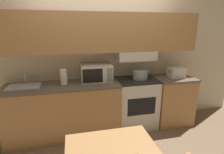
{
  "coord_description": "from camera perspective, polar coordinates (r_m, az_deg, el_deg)",
  "views": [
    {
      "loc": [
        -0.53,
        -3.05,
        1.8
      ],
      "look_at": [
        0.05,
        -0.54,
        1.06
      ],
      "focal_mm": 28.0,
      "sensor_mm": 36.0,
      "label": 1
    }
  ],
  "objects": [
    {
      "name": "paper_towel_roll",
      "position": [
        2.85,
        -15.5,
        -0.1
      ],
      "size": [
        0.12,
        0.12,
        0.26
      ],
      "color": "black",
      "rests_on": "lower_counter_main"
    },
    {
      "name": "lower_counter_right_stub",
      "position": [
        3.57,
        18.81,
        -7.03
      ],
      "size": [
        0.71,
        0.59,
        0.91
      ],
      "color": "tan",
      "rests_on": "ground_plane"
    },
    {
      "name": "wall_back",
      "position": [
        3.05,
        -2.67,
        9.97
      ],
      "size": [
        5.64,
        0.38,
        2.55
      ],
      "color": "silver",
      "rests_on": "ground_plane"
    },
    {
      "name": "lower_counter_main",
      "position": [
        3.08,
        -15.32,
        -10.47
      ],
      "size": [
        1.83,
        0.59,
        0.91
      ],
      "color": "tan",
      "rests_on": "ground_plane"
    },
    {
      "name": "stove_range",
      "position": [
        3.28,
        7.83,
        -8.36
      ],
      "size": [
        0.71,
        0.54,
        0.91
      ],
      "color": "silver",
      "rests_on": "ground_plane"
    },
    {
      "name": "sink_basin",
      "position": [
        3.0,
        -26.77,
        -2.73
      ],
      "size": [
        0.47,
        0.33,
        0.21
      ],
      "color": "#B7BABF",
      "rests_on": "lower_counter_main"
    },
    {
      "name": "ground_plane",
      "position": [
        3.58,
        -2.79,
        -14.16
      ],
      "size": [
        16.0,
        16.0,
        0.0
      ],
      "primitive_type": "plane",
      "color": "#7F664C"
    },
    {
      "name": "toaster",
      "position": [
        3.39,
        20.25,
        1.41
      ],
      "size": [
        0.28,
        0.22,
        0.19
      ],
      "color": "silver",
      "rests_on": "lower_counter_right_stub"
    },
    {
      "name": "microwave",
      "position": [
        2.97,
        -5.15,
        1.36
      ],
      "size": [
        0.51,
        0.36,
        0.29
      ],
      "color": "silver",
      "rests_on": "lower_counter_main"
    },
    {
      "name": "cooking_pot",
      "position": [
        3.15,
        9.2,
        0.97
      ],
      "size": [
        0.36,
        0.28,
        0.16
      ],
      "color": "#B7BABF",
      "rests_on": "stove_range"
    }
  ]
}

